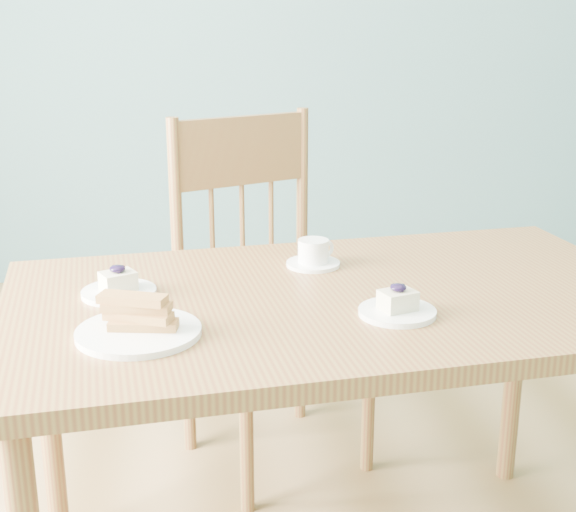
{
  "coord_description": "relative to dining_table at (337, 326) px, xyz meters",
  "views": [
    {
      "loc": [
        -0.73,
        -1.42,
        1.3
      ],
      "look_at": [
        -0.48,
        0.16,
        0.8
      ],
      "focal_mm": 50.0,
      "sensor_mm": 36.0,
      "label": 1
    }
  ],
  "objects": [
    {
      "name": "dining_table",
      "position": [
        0.0,
        0.0,
        0.0
      ],
      "size": [
        1.43,
        0.9,
        0.73
      ],
      "rotation": [
        0.0,
        0.0,
        0.09
      ],
      "color": "olive",
      "rests_on": "ground"
    },
    {
      "name": "coffee_cup",
      "position": [
        -0.02,
        0.19,
        0.1
      ],
      "size": [
        0.12,
        0.12,
        0.06
      ],
      "rotation": [
        0.0,
        0.0,
        0.38
      ],
      "color": "white",
      "rests_on": "dining_table"
    },
    {
      "name": "cheesecake_plate_near",
      "position": [
        0.09,
        -0.14,
        0.09
      ],
      "size": [
        0.15,
        0.15,
        0.06
      ],
      "rotation": [
        0.0,
        0.0,
        0.31
      ],
      "color": "white",
      "rests_on": "dining_table"
    },
    {
      "name": "biscotti_plate",
      "position": [
        -0.4,
        -0.17,
        0.1
      ],
      "size": [
        0.23,
        0.23,
        0.07
      ],
      "rotation": [
        0.0,
        0.0,
        -0.13
      ],
      "color": "white",
      "rests_on": "dining_table"
    },
    {
      "name": "cheesecake_plate_far",
      "position": [
        -0.45,
        0.06,
        0.09
      ],
      "size": [
        0.15,
        0.15,
        0.06
      ],
      "rotation": [
        0.0,
        0.0,
        0.44
      ],
      "color": "white",
      "rests_on": "dining_table"
    },
    {
      "name": "dining_chair",
      "position": [
        -0.07,
        0.62,
        -0.14
      ],
      "size": [
        0.6,
        0.58,
        1.01
      ],
      "rotation": [
        0.0,
        0.0,
        0.39
      ],
      "color": "olive",
      "rests_on": "ground"
    }
  ]
}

